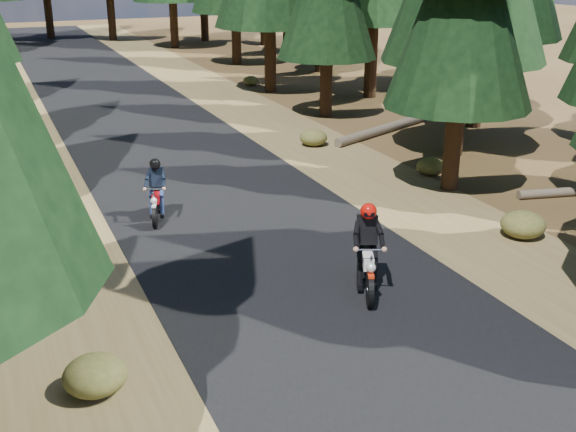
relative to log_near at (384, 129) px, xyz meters
The scene contains 8 objects.
ground 13.14m from the log_near, 125.50° to the right, with size 120.00×120.00×0.00m, color #423217.
road 9.52m from the log_near, 143.25° to the right, with size 6.00×100.00×0.01m, color black.
shoulder_l 13.49m from the log_near, 155.02° to the right, with size 3.20×100.00×0.01m, color brown.
shoulder_r 6.46m from the log_near, 118.01° to the right, with size 3.20×100.00×0.01m, color brown.
log_near is the anchor object (origin of this frame).
understory_shrubs 9.58m from the log_near, 143.64° to the right, with size 15.39×32.23×0.61m.
rider_lead 12.79m from the log_near, 121.73° to the right, with size 1.31×1.99×1.72m.
rider_follow 10.94m from the log_near, 149.92° to the right, with size 1.01×1.74×1.49m.
Camera 1 is at (-5.34, -10.99, 6.12)m, focal length 45.00 mm.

